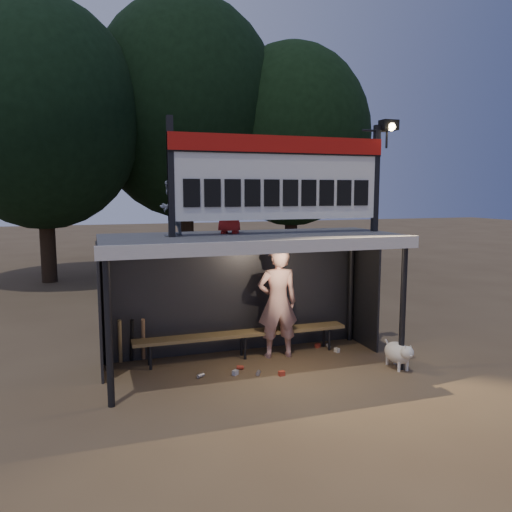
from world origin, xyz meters
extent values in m
plane|color=brown|center=(0.00, 0.00, 0.00)|extent=(80.00, 80.00, 0.00)
imported|color=silver|center=(0.61, 0.39, 1.03)|extent=(0.80, 0.57, 2.06)
imported|color=gray|center=(-1.35, 0.18, 2.78)|extent=(0.56, 0.56, 0.92)
imported|color=#AE1D1A|center=(-0.30, 0.35, 2.86)|extent=(0.63, 0.57, 1.08)
cube|color=#3F3F42|center=(0.00, 0.00, 2.26)|extent=(5.00, 2.00, 0.12)
cube|color=silver|center=(0.00, -1.02, 2.22)|extent=(5.10, 0.06, 0.20)
cylinder|color=black|center=(-2.40, -0.90, 1.10)|extent=(0.10, 0.10, 2.20)
cylinder|color=black|center=(2.40, -0.90, 1.10)|extent=(0.10, 0.10, 2.20)
cylinder|color=black|center=(-2.40, 0.90, 1.10)|extent=(0.10, 0.10, 2.20)
cylinder|color=black|center=(2.40, 0.90, 1.10)|extent=(0.10, 0.10, 2.20)
cube|color=black|center=(0.00, 1.00, 1.10)|extent=(5.00, 0.04, 2.20)
cube|color=black|center=(-2.50, 0.50, 1.10)|extent=(0.04, 1.00, 2.20)
cube|color=black|center=(2.50, 0.50, 1.10)|extent=(0.04, 1.00, 2.20)
cylinder|color=black|center=(0.00, 1.00, 2.15)|extent=(5.00, 0.06, 0.06)
cube|color=black|center=(-1.35, 0.00, 3.27)|extent=(0.10, 0.10, 1.90)
cube|color=black|center=(2.35, 0.00, 3.27)|extent=(0.10, 0.10, 1.90)
cube|color=silver|center=(0.50, 0.00, 3.27)|extent=(3.80, 0.08, 1.40)
cube|color=#AB120C|center=(0.50, -0.05, 3.83)|extent=(3.80, 0.04, 0.28)
cube|color=black|center=(0.50, -0.06, 3.68)|extent=(3.80, 0.02, 0.03)
cube|color=black|center=(-1.03, -0.05, 3.02)|extent=(0.27, 0.03, 0.45)
cube|color=black|center=(-0.69, -0.05, 3.02)|extent=(0.27, 0.03, 0.45)
cube|color=black|center=(-0.35, -0.05, 3.02)|extent=(0.27, 0.03, 0.45)
cube|color=black|center=(-0.01, -0.05, 3.02)|extent=(0.27, 0.03, 0.45)
cube|color=black|center=(0.33, -0.05, 3.02)|extent=(0.27, 0.03, 0.45)
cube|color=black|center=(0.67, -0.05, 3.02)|extent=(0.27, 0.03, 0.45)
cube|color=black|center=(1.01, -0.05, 3.02)|extent=(0.27, 0.03, 0.45)
cube|color=black|center=(1.35, -0.05, 3.02)|extent=(0.27, 0.03, 0.45)
cube|color=black|center=(1.69, -0.05, 3.02)|extent=(0.27, 0.03, 0.45)
cube|color=black|center=(2.03, -0.05, 3.02)|extent=(0.27, 0.03, 0.45)
cylinder|color=black|center=(2.30, 0.00, 4.12)|extent=(0.50, 0.04, 0.04)
cylinder|color=black|center=(2.55, 0.00, 3.97)|extent=(0.04, 0.04, 0.30)
cube|color=black|center=(2.55, -0.05, 4.22)|extent=(0.30, 0.22, 0.18)
sphere|color=#FFD88C|center=(2.55, -0.14, 4.18)|extent=(0.14, 0.14, 0.14)
cube|color=olive|center=(0.00, 0.55, 0.45)|extent=(4.00, 0.35, 0.06)
cylinder|color=black|center=(-1.70, 0.43, 0.23)|extent=(0.05, 0.05, 0.45)
cylinder|color=black|center=(-1.70, 0.67, 0.23)|extent=(0.05, 0.05, 0.45)
cylinder|color=black|center=(0.00, 0.43, 0.23)|extent=(0.05, 0.05, 0.45)
cylinder|color=black|center=(0.00, 0.67, 0.23)|extent=(0.05, 0.05, 0.45)
cylinder|color=black|center=(1.70, 0.43, 0.23)|extent=(0.05, 0.05, 0.45)
cylinder|color=black|center=(1.70, 0.67, 0.23)|extent=(0.05, 0.05, 0.45)
cylinder|color=black|center=(-4.00, 10.00, 1.87)|extent=(0.50, 0.50, 3.74)
ellipsoid|color=black|center=(-4.00, 10.00, 5.53)|extent=(6.46, 6.46, 7.48)
cylinder|color=black|center=(1.00, 11.50, 2.09)|extent=(0.50, 0.50, 4.18)
ellipsoid|color=black|center=(1.00, 11.50, 6.18)|extent=(7.22, 7.22, 8.36)
cylinder|color=black|center=(5.00, 10.50, 1.76)|extent=(0.50, 0.50, 3.52)
ellipsoid|color=black|center=(5.00, 10.50, 5.20)|extent=(6.08, 6.08, 7.04)
ellipsoid|color=silver|center=(2.38, -0.82, 0.27)|extent=(0.36, 0.58, 0.36)
sphere|color=white|center=(2.38, -1.10, 0.36)|extent=(0.22, 0.22, 0.22)
cone|color=beige|center=(2.38, -1.20, 0.34)|extent=(0.10, 0.10, 0.10)
cone|color=beige|center=(2.33, -1.12, 0.46)|extent=(0.06, 0.06, 0.07)
cone|color=beige|center=(2.43, -1.12, 0.46)|extent=(0.06, 0.06, 0.07)
cylinder|color=silver|center=(2.30, -1.00, 0.09)|extent=(0.05, 0.05, 0.18)
cylinder|color=white|center=(2.46, -1.00, 0.09)|extent=(0.05, 0.05, 0.18)
cylinder|color=beige|center=(2.30, -0.64, 0.09)|extent=(0.05, 0.05, 0.18)
cylinder|color=beige|center=(2.46, -0.64, 0.09)|extent=(0.05, 0.05, 0.18)
cylinder|color=silver|center=(2.38, -0.52, 0.34)|extent=(0.04, 0.16, 0.14)
cylinder|color=olive|center=(-2.38, 0.82, 0.43)|extent=(0.08, 0.27, 0.84)
cylinder|color=#A7844E|center=(-2.18, 0.82, 0.43)|extent=(0.08, 0.30, 0.83)
cylinder|color=black|center=(-1.98, 0.82, 0.43)|extent=(0.09, 0.33, 0.83)
cylinder|color=#9C6F49|center=(-1.78, 0.82, 0.43)|extent=(0.08, 0.35, 0.82)
cube|color=#BC3620|center=(0.34, -0.55, 0.04)|extent=(0.11, 0.08, 0.08)
cylinder|color=#BBBBC0|center=(-0.96, -0.21, 0.04)|extent=(0.14, 0.12, 0.07)
cube|color=beige|center=(1.78, 0.27, 0.04)|extent=(0.09, 0.11, 0.08)
cylinder|color=#B7331F|center=(-0.23, -0.05, 0.04)|extent=(0.14, 0.10, 0.07)
cube|color=#ACACB1|center=(-0.39, -0.27, 0.04)|extent=(0.12, 0.12, 0.08)
cylinder|color=beige|center=(1.76, 0.58, 0.04)|extent=(0.09, 0.13, 0.07)
cube|color=#B6321F|center=(1.56, 0.64, 0.04)|extent=(0.12, 0.11, 0.08)
cylinder|color=#A4A5A9|center=(-0.02, -0.39, 0.04)|extent=(0.11, 0.14, 0.07)
camera|label=1|loc=(-2.56, -7.98, 3.05)|focal=35.00mm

